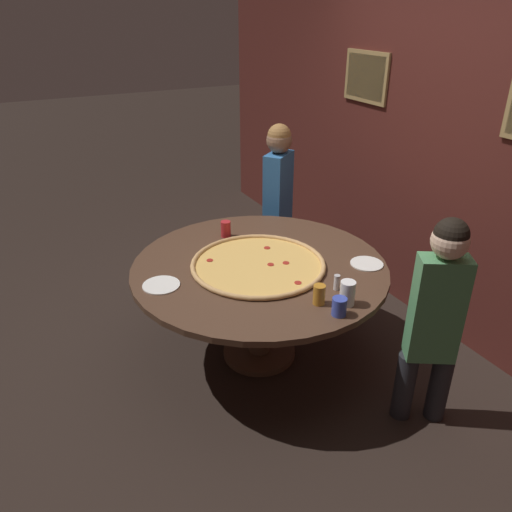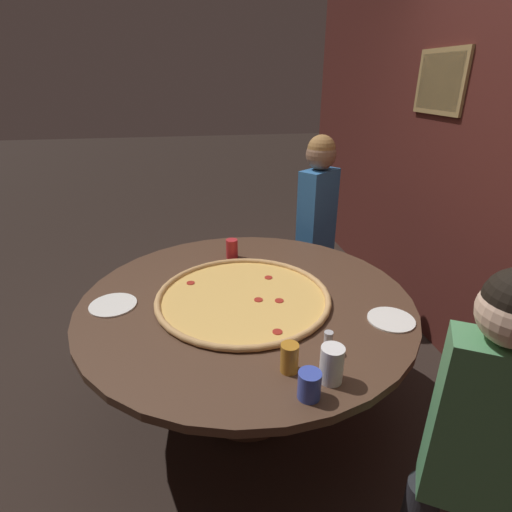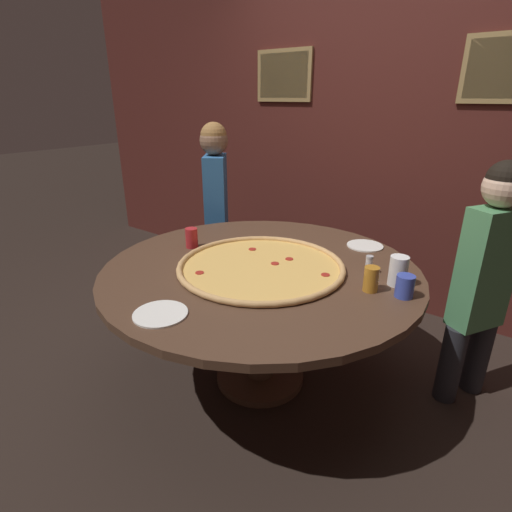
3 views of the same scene
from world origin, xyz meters
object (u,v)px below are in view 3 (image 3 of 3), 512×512
(white_plate_left_side, at_px, (160,314))
(diner_far_right, at_px, (216,204))
(drink_cup_beside_pizza, at_px, (192,238))
(drink_cup_by_shaker, at_px, (405,286))
(condiment_shaker, at_px, (369,265))
(giant_pizza, at_px, (261,266))
(dining_table, at_px, (260,286))
(drink_cup_far_left, at_px, (371,279))
(drink_cup_near_right, at_px, (398,271))
(diner_centre_back, at_px, (484,274))
(white_plate_near_front, at_px, (365,246))

(white_plate_left_side, bearing_deg, diner_far_right, 123.72)
(drink_cup_beside_pizza, bearing_deg, drink_cup_by_shaker, 5.73)
(condiment_shaker, bearing_deg, giant_pizza, -149.92)
(dining_table, height_order, drink_cup_far_left, drink_cup_far_left)
(dining_table, bearing_deg, drink_cup_near_right, 18.08)
(dining_table, height_order, drink_cup_beside_pizza, drink_cup_beside_pizza)
(white_plate_left_side, bearing_deg, drink_cup_far_left, 50.19)
(diner_far_right, bearing_deg, condiment_shaker, -142.12)
(drink_cup_beside_pizza, distance_m, condiment_shaker, 1.04)
(dining_table, distance_m, diner_centre_back, 1.16)
(drink_cup_far_left, xyz_separation_m, drink_cup_by_shaker, (0.15, 0.03, -0.01))
(condiment_shaker, bearing_deg, dining_table, -152.37)
(drink_cup_beside_pizza, bearing_deg, drink_cup_far_left, 4.70)
(giant_pizza, bearing_deg, white_plate_near_front, 64.37)
(drink_cup_beside_pizza, xyz_separation_m, diner_centre_back, (1.50, 0.60, -0.05))
(drink_cup_by_shaker, relative_size, drink_cup_near_right, 0.72)
(dining_table, height_order, drink_cup_near_right, drink_cup_near_right)
(dining_table, distance_m, white_plate_left_side, 0.68)
(drink_cup_beside_pizza, xyz_separation_m, drink_cup_by_shaker, (1.24, 0.12, -0.01))
(drink_cup_by_shaker, xyz_separation_m, white_plate_left_side, (-0.77, -0.78, -0.05))
(giant_pizza, distance_m, diner_far_right, 1.17)
(diner_centre_back, bearing_deg, dining_table, -28.67)
(white_plate_near_front, bearing_deg, drink_cup_beside_pizza, -142.29)
(white_plate_left_side, distance_m, diner_far_right, 1.61)
(diner_far_right, bearing_deg, drink_cup_far_left, -147.54)
(giant_pizza, height_order, drink_cup_beside_pizza, drink_cup_beside_pizza)
(drink_cup_near_right, bearing_deg, drink_cup_by_shaker, -57.07)
(white_plate_near_front, height_order, diner_centre_back, diner_centre_back)
(drink_cup_beside_pizza, xyz_separation_m, white_plate_left_side, (0.47, -0.65, -0.06))
(drink_cup_far_left, distance_m, white_plate_near_front, 0.62)
(drink_cup_near_right, height_order, white_plate_near_front, drink_cup_near_right)
(white_plate_left_side, bearing_deg, condiment_shaker, 60.04)
(white_plate_left_side, xyz_separation_m, condiment_shaker, (0.53, 0.93, 0.05))
(drink_cup_beside_pizza, distance_m, drink_cup_by_shaker, 1.24)
(condiment_shaker, bearing_deg, drink_cup_near_right, -15.53)
(diner_centre_back, bearing_deg, white_plate_left_side, -8.59)
(white_plate_left_side, bearing_deg, white_plate_near_front, 74.38)
(drink_cup_beside_pizza, relative_size, diner_centre_back, 0.09)
(condiment_shaker, height_order, diner_centre_back, diner_centre_back)
(dining_table, bearing_deg, drink_cup_far_left, 7.50)
(white_plate_left_side, relative_size, diner_centre_back, 0.17)
(drink_cup_near_right, bearing_deg, diner_centre_back, 48.65)
(drink_cup_near_right, xyz_separation_m, diner_centre_back, (0.33, 0.37, -0.06))
(giant_pizza, height_order, drink_cup_by_shaker, drink_cup_by_shaker)
(condiment_shaker, relative_size, diner_far_right, 0.07)
(white_plate_left_side, xyz_separation_m, diner_centre_back, (1.02, 1.25, 0.01))
(drink_cup_near_right, height_order, white_plate_left_side, drink_cup_near_right)
(drink_cup_far_left, bearing_deg, drink_cup_by_shaker, 13.27)
(dining_table, bearing_deg, white_plate_left_side, -92.98)
(dining_table, bearing_deg, drink_cup_by_shaker, 8.67)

